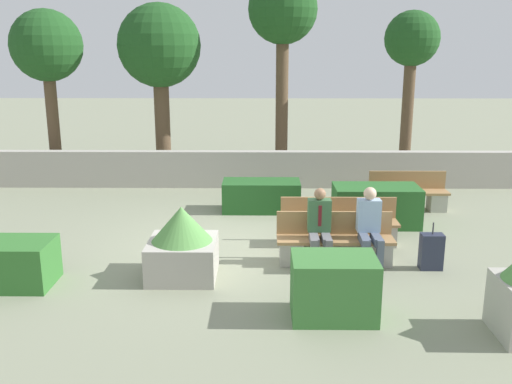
% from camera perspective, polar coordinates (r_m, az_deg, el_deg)
% --- Properties ---
extents(ground_plane, '(60.00, 60.00, 0.00)m').
position_cam_1_polar(ground_plane, '(10.52, -3.18, -5.43)').
color(ground_plane, gray).
extents(perimeter_wall, '(14.72, 0.30, 0.94)m').
position_cam_1_polar(perimeter_wall, '(14.74, -2.09, 2.30)').
color(perimeter_wall, '#ADA89E').
rests_on(perimeter_wall, ground_plane).
extents(bench_front, '(1.96, 0.48, 0.84)m').
position_cam_1_polar(bench_front, '(9.72, 7.90, -5.18)').
color(bench_front, '#A37A4C').
rests_on(bench_front, ground_plane).
extents(bench_left_side, '(2.15, 0.49, 0.84)m').
position_cam_1_polar(bench_left_side, '(10.63, 8.31, -3.43)').
color(bench_left_side, '#A37A4C').
rests_on(bench_left_side, ground_plane).
extents(bench_right_side, '(1.71, 0.49, 0.84)m').
position_cam_1_polar(bench_right_side, '(13.13, 15.00, -0.39)').
color(bench_right_side, '#A37A4C').
rests_on(bench_right_side, ground_plane).
extents(person_seated_man, '(0.38, 0.63, 1.31)m').
position_cam_1_polar(person_seated_man, '(9.43, 6.40, -3.27)').
color(person_seated_man, slate).
rests_on(person_seated_man, ground_plane).
extents(person_seated_woman, '(0.38, 0.63, 1.33)m').
position_cam_1_polar(person_seated_woman, '(9.55, 11.30, -3.16)').
color(person_seated_woman, '#515B70').
rests_on(person_seated_woman, ground_plane).
extents(hedge_block_near_left, '(1.38, 0.85, 0.70)m').
position_cam_1_polar(hedge_block_near_left, '(9.55, -23.61, -6.55)').
color(hedge_block_near_left, '#33702D').
rests_on(hedge_block_near_left, ground_plane).
extents(hedge_block_near_right, '(1.71, 0.80, 0.67)m').
position_cam_1_polar(hedge_block_near_right, '(12.64, 0.54, -0.39)').
color(hedge_block_near_right, '#235623').
rests_on(hedge_block_near_right, ground_plane).
extents(hedge_block_mid_left, '(1.72, 0.90, 0.81)m').
position_cam_1_polar(hedge_block_mid_left, '(11.86, 11.91, -1.35)').
color(hedge_block_mid_left, '#286028').
rests_on(hedge_block_mid_left, ground_plane).
extents(hedge_block_mid_right, '(1.13, 0.80, 0.85)m').
position_cam_1_polar(hedge_block_mid_right, '(7.83, 7.78, -9.41)').
color(hedge_block_mid_right, '#3D7A38').
rests_on(hedge_block_mid_right, ground_plane).
extents(planter_corner_left, '(1.06, 1.06, 1.15)m').
position_cam_1_polar(planter_corner_left, '(9.08, -7.39, -5.16)').
color(planter_corner_left, '#ADA89E').
rests_on(planter_corner_left, ground_plane).
extents(suitcase, '(0.36, 0.22, 0.80)m').
position_cam_1_polar(suitcase, '(9.80, 17.12, -5.71)').
color(suitcase, '#282D42').
rests_on(suitcase, ground_plane).
extents(tree_leftmost, '(1.87, 1.87, 4.50)m').
position_cam_1_polar(tree_leftmost, '(16.29, -20.20, 13.27)').
color(tree_leftmost, brown).
rests_on(tree_leftmost, ground_plane).
extents(tree_center_left, '(2.21, 2.21, 4.68)m').
position_cam_1_polar(tree_center_left, '(15.84, -9.63, 13.92)').
color(tree_center_left, brown).
rests_on(tree_center_left, ground_plane).
extents(tree_center_right, '(1.87, 1.87, 5.45)m').
position_cam_1_polar(tree_center_right, '(15.99, 2.70, 17.21)').
color(tree_center_right, brown).
rests_on(tree_center_right, ground_plane).
extents(tree_rightmost, '(1.49, 1.49, 4.50)m').
position_cam_1_polar(tree_rightmost, '(16.55, 15.30, 13.92)').
color(tree_rightmost, brown).
rests_on(tree_rightmost, ground_plane).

